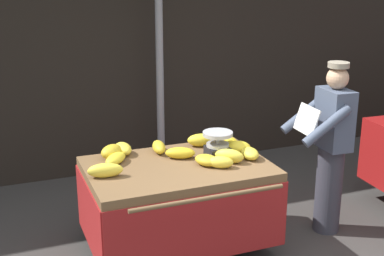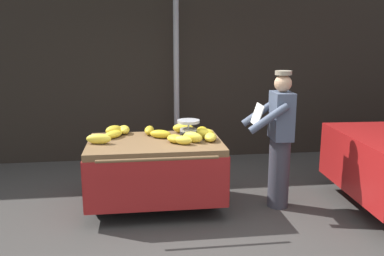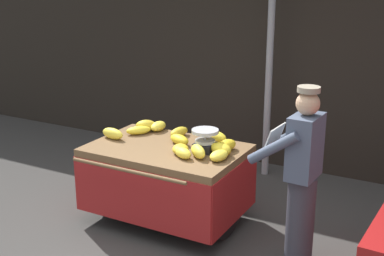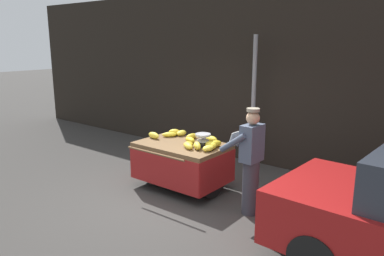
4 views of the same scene
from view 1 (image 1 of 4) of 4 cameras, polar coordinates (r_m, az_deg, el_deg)
name	(u,v)px [view 1 (image 1 of 4)]	position (r m, az deg, el deg)	size (l,w,h in m)	color
back_wall	(134,19)	(6.81, -6.22, 11.45)	(16.00, 0.24, 3.85)	black
street_pole	(160,66)	(6.45, -3.46, 6.66)	(0.09, 0.09, 2.83)	gray
banana_cart	(178,188)	(4.88, -1.51, -6.46)	(1.64, 1.28, 0.87)	brown
weighing_scale	(218,144)	(4.97, 2.74, -1.71)	(0.28, 0.28, 0.24)	black
banana_bunch_0	(230,144)	(5.16, 4.12, -1.68)	(0.15, 0.26, 0.12)	gold
banana_bunch_1	(123,149)	(5.07, -7.36, -2.20)	(0.15, 0.25, 0.11)	yellow
banana_bunch_2	(229,156)	(4.82, 3.99, -2.99)	(0.11, 0.27, 0.13)	yellow
banana_bunch_3	(116,159)	(4.84, -8.14, -3.27)	(0.13, 0.28, 0.09)	yellow
banana_bunch_4	(237,148)	(5.04, 4.87, -2.11)	(0.17, 0.25, 0.13)	yellow
banana_bunch_5	(202,140)	(5.25, 1.03, -1.29)	(0.14, 0.28, 0.13)	yellow
banana_bunch_6	(180,153)	(4.93, -1.27, -2.67)	(0.13, 0.27, 0.10)	gold
banana_bunch_7	(207,160)	(4.76, 1.59, -3.44)	(0.17, 0.23, 0.10)	gold
banana_bunch_8	(220,162)	(4.71, 3.05, -3.65)	(0.12, 0.23, 0.11)	yellow
banana_bunch_9	(112,152)	(4.98, -8.57, -2.50)	(0.16, 0.24, 0.13)	gold
banana_bunch_10	(105,170)	(4.55, -9.22, -4.47)	(0.12, 0.30, 0.12)	yellow
banana_bunch_11	(159,147)	(5.08, -3.55, -2.04)	(0.12, 0.27, 0.11)	gold
banana_bunch_12	(250,153)	(4.94, 6.17, -2.71)	(0.15, 0.24, 0.10)	yellow
vendor_person	(330,148)	(5.35, 14.53, -2.10)	(0.59, 0.54, 1.71)	#383842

